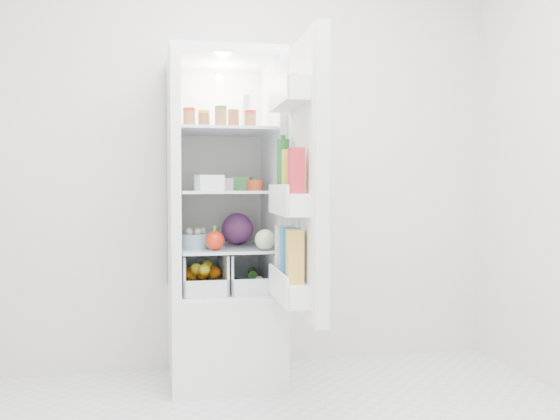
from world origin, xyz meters
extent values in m
cube|color=silver|center=(0.00, 1.50, 1.30)|extent=(3.00, 0.02, 2.60)
cube|color=white|center=(-0.20, 1.21, 0.25)|extent=(0.60, 0.60, 0.50)
cube|color=white|center=(-0.20, 1.21, 1.77)|extent=(0.60, 0.60, 0.05)
cube|color=white|center=(-0.20, 1.49, 1.12)|extent=(0.60, 0.05, 1.25)
cube|color=white|center=(-0.47, 1.21, 1.12)|extent=(0.05, 0.60, 1.25)
cube|color=white|center=(0.07, 1.21, 1.12)|extent=(0.05, 0.60, 1.25)
cube|color=white|center=(-0.20, 1.46, 1.12)|extent=(0.50, 0.01, 1.25)
sphere|color=white|center=(-0.20, 1.42, 1.71)|extent=(0.05, 0.05, 0.05)
cube|color=silver|center=(-0.20, 1.19, 0.74)|extent=(0.49, 0.53, 0.01)
cube|color=silver|center=(-0.20, 1.19, 1.05)|extent=(0.49, 0.53, 0.02)
cube|color=silver|center=(-0.20, 1.19, 1.38)|extent=(0.49, 0.53, 0.02)
cylinder|color=#B21919|center=(-0.40, 1.05, 1.43)|extent=(0.06, 0.06, 0.08)
cylinder|color=gold|center=(-0.32, 1.10, 1.43)|extent=(0.06, 0.06, 0.08)
cylinder|color=#267226|center=(-0.24, 1.02, 1.43)|extent=(0.06, 0.06, 0.08)
cylinder|color=brown|center=(-0.16, 1.12, 1.43)|extent=(0.06, 0.06, 0.08)
cylinder|color=#B21919|center=(-0.08, 1.05, 1.43)|extent=(0.06, 0.06, 0.08)
cylinder|color=white|center=(-0.08, 1.21, 1.48)|extent=(0.06, 0.06, 0.19)
cube|color=white|center=(-0.30, 0.99, 1.10)|extent=(0.14, 0.14, 0.08)
cube|color=beige|center=(-0.20, 1.22, 1.09)|extent=(0.13, 0.13, 0.07)
cylinder|color=#C9411E|center=(-0.04, 1.15, 1.09)|extent=(0.10, 0.10, 0.06)
cube|color=silver|center=(-0.23, 1.35, 1.08)|extent=(0.21, 0.18, 0.04)
cube|color=#43944C|center=(-0.09, 1.25, 1.09)|extent=(0.13, 0.15, 0.07)
sphere|color=#501C53|center=(-0.11, 1.30, 0.84)|extent=(0.18, 0.18, 0.18)
sphere|color=red|center=(-0.27, 1.03, 0.80)|extent=(0.10, 0.10, 0.10)
cylinder|color=#7FB0BE|center=(-0.36, 1.16, 0.79)|extent=(0.19, 0.19, 0.08)
sphere|color=#A8BF8F|center=(-0.02, 0.97, 0.80)|extent=(0.11, 0.11, 0.11)
sphere|color=orange|center=(-0.39, 1.06, 0.55)|extent=(0.07, 0.07, 0.07)
sphere|color=orange|center=(-0.32, 1.06, 0.55)|extent=(0.07, 0.07, 0.07)
sphere|color=orange|center=(-0.26, 1.06, 0.55)|extent=(0.07, 0.07, 0.07)
sphere|color=orange|center=(-0.39, 1.19, 0.61)|extent=(0.07, 0.07, 0.07)
sphere|color=orange|center=(-0.32, 1.19, 0.61)|extent=(0.07, 0.07, 0.07)
sphere|color=orange|center=(-0.26, 1.19, 0.61)|extent=(0.07, 0.07, 0.07)
sphere|color=yellow|center=(-0.36, 1.12, 0.64)|extent=(0.06, 0.06, 0.06)
sphere|color=yellow|center=(-0.29, 1.24, 0.64)|extent=(0.06, 0.06, 0.06)
sphere|color=yellow|center=(-0.32, 1.08, 0.64)|extent=(0.06, 0.06, 0.06)
cylinder|color=#1B4617|center=(-0.12, 1.19, 0.54)|extent=(0.09, 0.21, 0.05)
cylinder|color=#1B4617|center=(-0.04, 1.24, 0.59)|extent=(0.08, 0.21, 0.05)
sphere|color=white|center=(-0.08, 1.06, 0.54)|extent=(0.05, 0.05, 0.05)
sphere|color=white|center=(-0.03, 1.08, 0.57)|extent=(0.05, 0.05, 0.05)
cube|color=white|center=(0.12, 0.61, 1.12)|extent=(0.09, 0.60, 1.30)
cube|color=white|center=(0.08, 0.61, 1.12)|extent=(0.03, 0.56, 1.26)
cube|color=white|center=(0.03, 0.61, 1.50)|extent=(0.13, 0.50, 0.10)
cube|color=white|center=(0.03, 0.61, 1.00)|extent=(0.13, 0.50, 0.10)
cube|color=white|center=(0.03, 0.61, 0.60)|extent=(0.13, 0.50, 0.10)
sphere|color=#A27049|center=(0.02, 0.49, 1.56)|extent=(0.05, 0.05, 0.05)
sphere|color=#A27049|center=(0.02, 0.57, 1.56)|extent=(0.05, 0.05, 0.05)
sphere|color=#A27049|center=(0.03, 0.65, 1.56)|extent=(0.05, 0.05, 0.05)
sphere|color=#A27049|center=(0.03, 0.73, 1.56)|extent=(0.05, 0.05, 0.05)
cylinder|color=#1A5B20|center=(0.03, 0.76, 1.18)|extent=(0.06, 0.06, 0.26)
cube|color=gold|center=(0.03, 0.58, 1.15)|extent=(0.07, 0.07, 0.20)
cube|color=red|center=(0.02, 0.43, 1.15)|extent=(0.07, 0.07, 0.20)
cube|color=silver|center=(0.03, 0.76, 0.77)|extent=(0.07, 0.07, 0.24)
cube|color=#2A89D2|center=(0.03, 0.61, 0.77)|extent=(0.07, 0.07, 0.24)
cube|color=#F6BF45|center=(0.02, 0.46, 0.77)|extent=(0.07, 0.07, 0.24)
camera|label=1|loc=(-0.62, -2.21, 1.09)|focal=40.00mm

